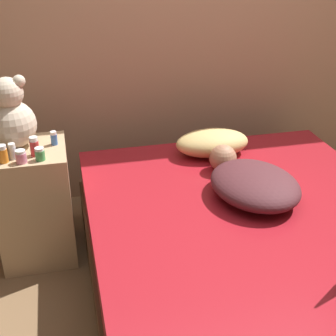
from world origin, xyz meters
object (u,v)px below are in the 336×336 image
at_px(person_lying, 252,182).
at_px(bottle_clear, 12,151).
at_px(pillow, 212,143).
at_px(bottle_blue, 54,138).
at_px(bottle_green, 40,154).
at_px(bottle_orange, 3,154).
at_px(bottle_red, 34,147).
at_px(bottle_pink, 21,157).
at_px(teddy_bear, 11,117).

relative_size(person_lying, bottle_clear, 8.22).
bearing_deg(pillow, bottle_blue, -174.46).
distance_m(bottle_green, bottle_orange, 0.18).
relative_size(bottle_red, bottle_orange, 1.11).
bearing_deg(bottle_orange, bottle_pink, -15.55).
relative_size(bottle_red, bottle_green, 1.53).
distance_m(person_lying, bottle_orange, 1.29).
bearing_deg(teddy_bear, bottle_green, -56.59).
relative_size(pillow, bottle_red, 4.39).
bearing_deg(bottle_blue, teddy_bear, 173.36).
relative_size(bottle_clear, bottle_blue, 1.11).
xyz_separation_m(pillow, bottle_red, (-1.04, -0.21, 0.18)).
xyz_separation_m(pillow, bottle_green, (-1.02, -0.27, 0.16)).
relative_size(person_lying, bottle_blue, 9.16).
relative_size(bottle_clear, bottle_green, 1.26).
bearing_deg(bottle_orange, bottle_green, -4.74).
bearing_deg(bottle_clear, teddy_bear, 89.07).
xyz_separation_m(teddy_bear, bottle_red, (0.11, -0.14, -0.12)).
bearing_deg(bottle_red, teddy_bear, 127.27).
xyz_separation_m(bottle_blue, bottle_pink, (-0.17, -0.19, -0.00)).
xyz_separation_m(person_lying, teddy_bear, (-1.20, 0.45, 0.30)).
height_order(bottle_clear, bottle_red, bottle_red).
xyz_separation_m(person_lying, bottle_pink, (-1.16, 0.24, 0.16)).
distance_m(bottle_green, bottle_pink, 0.09).
bearing_deg(person_lying, teddy_bear, 148.93).
bearing_deg(bottle_red, bottle_pink, -133.44).
distance_m(teddy_bear, bottle_green, 0.28).
distance_m(pillow, teddy_bear, 1.19).
relative_size(pillow, bottle_orange, 4.86).
relative_size(pillow, bottle_pink, 6.67).
bearing_deg(teddy_bear, pillow, 3.36).
bearing_deg(teddy_bear, bottle_pink, -79.11).
relative_size(teddy_bear, bottle_clear, 4.57).
bearing_deg(bottle_green, bottle_pink, -174.20).
relative_size(bottle_red, bottle_blue, 1.35).
distance_m(pillow, person_lying, 0.52).
relative_size(person_lying, bottle_red, 6.78).
bearing_deg(bottle_blue, bottle_green, -112.30).
height_order(pillow, bottle_blue, bottle_blue).
relative_size(bottle_green, bottle_orange, 0.72).
xyz_separation_m(person_lying, bottle_red, (-1.09, 0.31, 0.18)).
xyz_separation_m(teddy_bear, bottle_orange, (-0.05, -0.19, -0.12)).
bearing_deg(bottle_green, bottle_blue, 67.70).
height_order(person_lying, bottle_red, bottle_red).
distance_m(teddy_bear, bottle_clear, 0.20).
height_order(bottle_red, bottle_blue, bottle_red).
xyz_separation_m(teddy_bear, bottle_green, (0.13, -0.20, -0.14)).
bearing_deg(pillow, bottle_red, -168.67).
relative_size(pillow, bottle_blue, 5.94).
relative_size(teddy_bear, bottle_red, 3.77).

